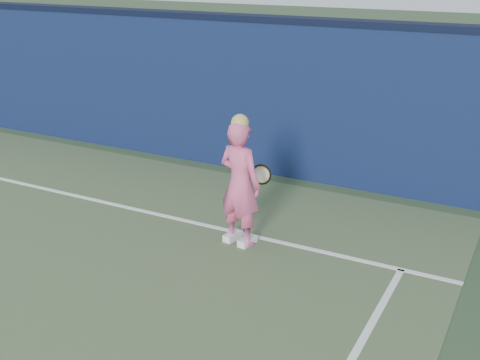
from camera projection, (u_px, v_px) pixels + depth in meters
The scene contains 4 objects.
backstop_wall at pixel (175, 88), 10.84m from camera, with size 24.00×0.40×2.50m, color #0D1C39.
wall_cap at pixel (172, 14), 10.38m from camera, with size 24.00×0.42×0.10m, color black.
player at pixel (240, 183), 7.53m from camera, with size 0.66×0.49×1.71m.
racket at pixel (260, 174), 7.86m from camera, with size 0.51×0.14×0.28m.
Camera 1 is at (6.02, -2.46, 3.51)m, focal length 45.00 mm.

